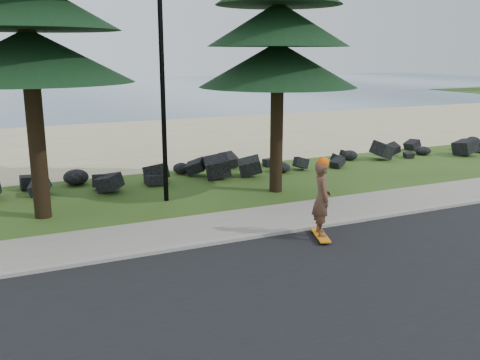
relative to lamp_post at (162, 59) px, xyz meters
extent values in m
plane|color=#2F4716|center=(0.00, -3.20, -4.13)|extent=(160.00, 160.00, 0.00)
cube|color=black|center=(0.00, -7.70, -4.12)|extent=(160.00, 7.00, 0.02)
cube|color=#9E998E|center=(0.00, -4.10, -4.08)|extent=(160.00, 0.20, 0.10)
cube|color=gray|center=(0.00, -3.00, -4.09)|extent=(160.00, 2.00, 0.08)
cube|color=tan|center=(0.00, 11.30, -4.13)|extent=(160.00, 15.00, 0.01)
cube|color=#3F6078|center=(0.00, 47.80, -4.13)|extent=(160.00, 58.00, 0.01)
cylinder|color=black|center=(0.00, 0.00, -0.13)|extent=(0.14, 0.14, 8.00)
cube|color=orange|center=(2.33, -4.80, -4.03)|extent=(0.59, 1.09, 0.04)
imported|color=brown|center=(2.33, -4.80, -3.13)|extent=(0.61, 0.75, 1.77)
sphere|color=#F85A0D|center=(2.33, -4.80, -2.28)|extent=(0.28, 0.28, 0.28)
camera|label=1|loc=(-4.42, -14.94, 0.20)|focal=40.00mm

